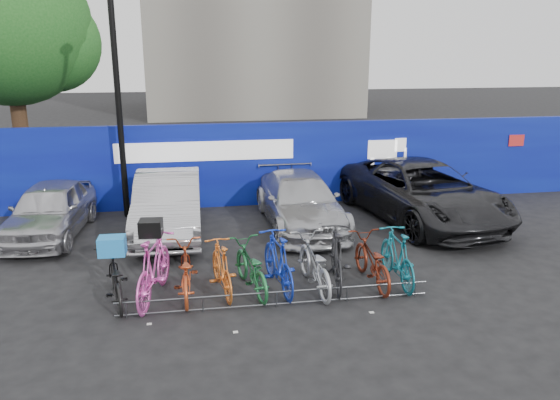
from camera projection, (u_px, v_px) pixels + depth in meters
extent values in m
plane|color=black|center=(272.00, 292.00, 10.30)|extent=(100.00, 100.00, 0.00)
cube|color=#090E7E|center=(241.00, 165.00, 15.68)|extent=(22.00, 0.15, 2.40)
cube|color=white|center=(206.00, 151.00, 15.31)|extent=(5.00, 0.02, 0.55)
cube|color=white|center=(382.00, 149.00, 16.14)|extent=(1.20, 0.02, 0.90)
cube|color=red|center=(516.00, 140.00, 16.77)|extent=(0.50, 0.02, 0.35)
cylinder|color=#382314|center=(20.00, 124.00, 18.18)|extent=(0.50, 0.50, 4.00)
sphere|color=#1A5219|center=(7.00, 23.00, 17.32)|extent=(5.20, 5.20, 5.20)
sphere|color=#1A5219|center=(51.00, 43.00, 17.95)|extent=(3.20, 3.20, 3.20)
cylinder|color=black|center=(119.00, 106.00, 14.13)|extent=(0.16, 0.16, 6.00)
cylinder|color=#595B60|center=(277.00, 292.00, 9.65)|extent=(5.60, 0.03, 0.03)
cylinder|color=#595B60|center=(277.00, 304.00, 9.72)|extent=(5.60, 0.03, 0.03)
cylinder|color=#595B60|center=(126.00, 310.00, 9.29)|extent=(0.03, 0.03, 0.28)
cylinder|color=#595B60|center=(203.00, 305.00, 9.49)|extent=(0.03, 0.03, 0.28)
cylinder|color=#595B60|center=(277.00, 299.00, 9.69)|extent=(0.03, 0.03, 0.28)
cylinder|color=#595B60|center=(347.00, 294.00, 9.89)|extent=(0.03, 0.03, 0.28)
cylinder|color=#595B60|center=(415.00, 289.00, 10.09)|extent=(0.03, 0.03, 0.28)
imported|color=#AFAEB3|center=(50.00, 210.00, 13.22)|extent=(1.83, 3.99, 1.32)
imported|color=#A6A6AB|center=(168.00, 204.00, 13.46)|extent=(1.60, 4.50, 1.48)
imported|color=#ADAEB2|center=(300.00, 201.00, 14.01)|extent=(1.95, 4.55, 1.31)
imported|color=black|center=(422.00, 192.00, 14.41)|extent=(3.49, 5.97, 1.56)
imported|color=black|center=(115.00, 279.00, 9.77)|extent=(0.96, 1.84, 0.92)
imported|color=#F250C0|center=(153.00, 268.00, 9.86)|extent=(1.02, 2.12, 1.23)
imported|color=#B2421D|center=(185.00, 271.00, 10.05)|extent=(0.67, 1.85, 0.97)
imported|color=orange|center=(222.00, 268.00, 10.15)|extent=(0.72, 1.73, 1.01)
imported|color=#1F6A36|center=(250.00, 267.00, 10.23)|extent=(0.98, 1.89, 0.95)
imported|color=#1531B8|center=(278.00, 261.00, 10.28)|extent=(0.77, 1.93, 1.13)
imported|color=#A0A3A7|center=(314.00, 264.00, 10.31)|extent=(0.82, 1.97, 1.01)
imported|color=#242426|center=(337.00, 257.00, 10.46)|extent=(0.86, 1.98, 1.15)
imported|color=maroon|center=(371.00, 261.00, 10.54)|extent=(0.71, 1.85, 0.96)
imported|color=#136E80|center=(397.00, 257.00, 10.57)|extent=(0.53, 1.82, 1.09)
cube|color=#2081D5|center=(112.00, 246.00, 9.61)|extent=(0.47, 0.36, 0.33)
cube|color=black|center=(151.00, 228.00, 9.65)|extent=(0.43, 0.39, 0.29)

